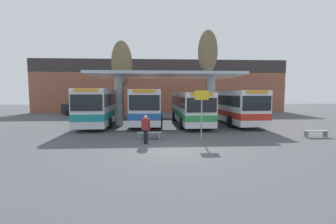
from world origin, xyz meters
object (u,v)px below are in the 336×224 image
at_px(waiting_bench_near_pillar, 150,134).
at_px(parked_car_street, 80,107).
at_px(transit_bus_center_bay, 148,105).
at_px(transit_bus_right_bay, 190,106).
at_px(poplar_tree_behind_left, 208,52).
at_px(info_sign_platform, 202,105).
at_px(poplar_tree_behind_right, 122,64).
at_px(transit_bus_far_right_bay, 229,105).
at_px(waiting_bench_mid_platform, 316,132).
at_px(transit_bus_left_bay, 103,104).
at_px(pedestrian_waiting, 146,126).

distance_m(waiting_bench_near_pillar, parked_car_street, 19.82).
height_order(transit_bus_center_bay, transit_bus_right_bay, transit_bus_center_bay).
distance_m(transit_bus_right_bay, poplar_tree_behind_left, 9.80).
bearing_deg(info_sign_platform, parked_car_street, 127.47).
bearing_deg(transit_bus_right_bay, poplar_tree_behind_right, -44.11).
bearing_deg(poplar_tree_behind_right, info_sign_platform, -63.88).
relative_size(transit_bus_far_right_bay, poplar_tree_behind_left, 1.10).
relative_size(transit_bus_center_bay, info_sign_platform, 3.27).
height_order(transit_bus_far_right_bay, waiting_bench_mid_platform, transit_bus_far_right_bay).
bearing_deg(waiting_bench_mid_platform, poplar_tree_behind_left, 107.75).
xyz_separation_m(poplar_tree_behind_left, parked_car_street, (-17.10, 3.33, -7.09)).
relative_size(transit_bus_far_right_bay, poplar_tree_behind_right, 1.26).
bearing_deg(transit_bus_far_right_bay, transit_bus_right_bay, 14.36).
distance_m(transit_bus_left_bay, transit_bus_right_bay, 8.77).
bearing_deg(poplar_tree_behind_left, waiting_bench_mid_platform, -72.25).
xyz_separation_m(waiting_bench_near_pillar, waiting_bench_mid_platform, (11.43, 0.00, 0.00)).
bearing_deg(waiting_bench_near_pillar, waiting_bench_mid_platform, 0.00).
distance_m(transit_bus_far_right_bay, waiting_bench_near_pillar, 11.72).
distance_m(transit_bus_center_bay, parked_car_street, 13.39).
height_order(transit_bus_center_bay, poplar_tree_behind_right, poplar_tree_behind_right).
height_order(transit_bus_far_right_bay, pedestrian_waiting, transit_bus_far_right_bay).
height_order(transit_bus_left_bay, waiting_bench_mid_platform, transit_bus_left_bay).
bearing_deg(poplar_tree_behind_right, transit_bus_center_bay, -61.07).
height_order(info_sign_platform, pedestrian_waiting, info_sign_platform).
bearing_deg(pedestrian_waiting, transit_bus_far_right_bay, 82.41).
bearing_deg(transit_bus_left_bay, waiting_bench_near_pillar, 118.38).
bearing_deg(parked_car_street, waiting_bench_mid_platform, -38.57).
height_order(waiting_bench_mid_platform, info_sign_platform, info_sign_platform).
xyz_separation_m(info_sign_platform, poplar_tree_behind_right, (-7.09, 14.46, 4.38)).
xyz_separation_m(transit_bus_left_bay, poplar_tree_behind_left, (11.93, 5.28, 6.25)).
height_order(transit_bus_right_bay, pedestrian_waiting, transit_bus_right_bay).
bearing_deg(waiting_bench_near_pillar, pedestrian_waiting, -98.03).
relative_size(transit_bus_left_bay, pedestrian_waiting, 7.21).
bearing_deg(pedestrian_waiting, waiting_bench_mid_platform, 39.91).
height_order(transit_bus_center_bay, poplar_tree_behind_left, poplar_tree_behind_left).
distance_m(transit_bus_left_bay, waiting_bench_near_pillar, 9.88).
relative_size(transit_bus_left_bay, transit_bus_far_right_bay, 1.04).
bearing_deg(transit_bus_center_bay, parked_car_street, -42.14).
height_order(transit_bus_right_bay, info_sign_platform, info_sign_platform).
bearing_deg(transit_bus_right_bay, transit_bus_center_bay, -12.47).
bearing_deg(poplar_tree_behind_left, transit_bus_left_bay, -156.11).
distance_m(poplar_tree_behind_right, parked_car_street, 8.98).
height_order(transit_bus_left_bay, waiting_bench_near_pillar, transit_bus_left_bay).
height_order(transit_bus_right_bay, poplar_tree_behind_right, poplar_tree_behind_right).
xyz_separation_m(transit_bus_right_bay, pedestrian_waiting, (-3.96, -8.47, -0.68)).
bearing_deg(poplar_tree_behind_left, transit_bus_right_bay, -116.15).
xyz_separation_m(transit_bus_center_bay, poplar_tree_behind_left, (7.38, 5.85, 6.27)).
relative_size(waiting_bench_near_pillar, poplar_tree_behind_left, 0.15).
relative_size(transit_bus_left_bay, poplar_tree_behind_left, 1.14).
bearing_deg(transit_bus_center_bay, poplar_tree_behind_left, -140.38).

